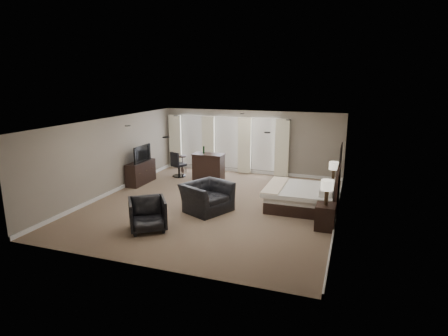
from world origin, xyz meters
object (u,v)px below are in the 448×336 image
(lamp_near, at_px, (327,193))
(bar_stool_left, at_px, (182,164))
(bed, at_px, (300,187))
(dresser, at_px, (141,173))
(tv, at_px, (140,160))
(desk_chair, at_px, (179,164))
(nightstand_far, at_px, (332,189))
(armchair_near, at_px, (207,192))
(bar_counter, at_px, (209,167))
(armchair_far, at_px, (148,213))
(bar_stool_right, at_px, (208,171))
(nightstand_near, at_px, (325,217))
(lamp_far, at_px, (333,172))

(lamp_near, height_order, bar_stool_left, lamp_near)
(bed, xyz_separation_m, lamp_near, (0.89, -1.45, 0.33))
(dresser, bearing_deg, lamp_near, -17.56)
(tv, xyz_separation_m, desk_chair, (0.92, 1.37, -0.39))
(nightstand_far, bearing_deg, tv, -174.14)
(lamp_near, distance_m, armchair_near, 3.48)
(bar_counter, height_order, bar_stool_left, bar_counter)
(dresser, distance_m, armchair_far, 4.60)
(bed, bearing_deg, nightstand_far, 58.46)
(armchair_near, distance_m, bar_stool_left, 4.76)
(bar_stool_right, bearing_deg, nightstand_near, -36.89)
(dresser, relative_size, bar_stool_left, 1.94)
(lamp_near, bearing_deg, armchair_near, 176.22)
(bar_counter, distance_m, bar_stool_right, 0.20)
(nightstand_far, bearing_deg, bar_stool_right, 172.19)
(bar_stool_left, bearing_deg, bar_stool_right, -22.91)
(armchair_far, relative_size, bar_stool_left, 1.27)
(bed, xyz_separation_m, armchair_far, (-3.47, -3.08, -0.19))
(nightstand_near, bearing_deg, tv, 162.44)
(lamp_far, bearing_deg, armchair_near, -142.21)
(armchair_near, xyz_separation_m, armchair_far, (-0.92, -1.86, -0.10))
(lamp_far, height_order, dresser, lamp_far)
(bar_counter, bearing_deg, lamp_far, -7.13)
(desk_chair, bearing_deg, tv, 78.67)
(tv, relative_size, bar_counter, 0.90)
(tv, height_order, bar_counter, bar_counter)
(lamp_near, bearing_deg, nightstand_far, 90.00)
(dresser, bearing_deg, nightstand_far, 5.86)
(bar_stool_right, bearing_deg, tv, -148.21)
(nightstand_far, xyz_separation_m, desk_chair, (-6.00, 0.66, 0.25))
(tv, bearing_deg, armchair_near, -119.46)
(bed, xyz_separation_m, bar_stool_right, (-3.84, 2.10, -0.33))
(nightstand_far, distance_m, armchair_near, 4.37)
(nightstand_near, bearing_deg, bar_counter, 143.38)
(tv, height_order, bar_stool_left, tv)
(nightstand_far, xyz_separation_m, lamp_near, (0.00, -2.90, 0.73))
(bed, bearing_deg, armchair_near, -154.44)
(lamp_far, relative_size, armchair_far, 0.70)
(lamp_near, distance_m, tv, 7.26)
(bed, relative_size, desk_chair, 2.02)
(dresser, relative_size, armchair_near, 1.09)
(armchair_near, xyz_separation_m, desk_chair, (-2.56, 3.33, -0.06))
(bed, xyz_separation_m, tv, (-6.03, 0.74, 0.24))
(dresser, bearing_deg, armchair_far, -56.21)
(bar_stool_left, xyz_separation_m, desk_chair, (0.13, -0.58, 0.14))
(nightstand_near, relative_size, bar_counter, 0.55)
(nightstand_far, bearing_deg, armchair_near, -142.21)
(nightstand_far, relative_size, dresser, 0.38)
(bed, distance_m, bar_counter, 4.31)
(nightstand_far, bearing_deg, lamp_near, -90.00)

